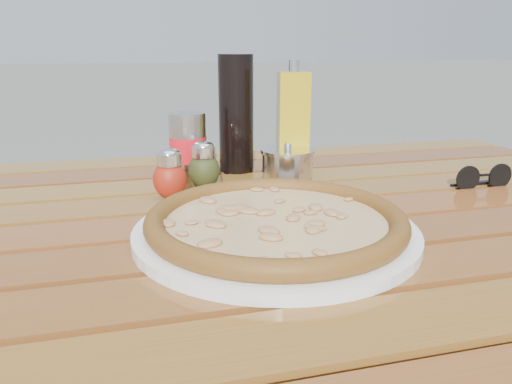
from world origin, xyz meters
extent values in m
cube|color=#38200C|center=(0.64, 0.39, 0.35)|extent=(0.06, 0.06, 0.70)
cube|color=#3A1F0D|center=(0.00, 0.00, 0.70)|extent=(1.36, 0.86, 0.04)
cube|color=#58320F|center=(0.00, -0.30, 0.73)|extent=(1.40, 0.09, 0.03)
cube|color=#52290E|center=(0.00, -0.20, 0.73)|extent=(1.40, 0.09, 0.03)
cube|color=#50270E|center=(0.00, -0.10, 0.73)|extent=(1.40, 0.09, 0.03)
cube|color=#5B2A10|center=(0.00, 0.00, 0.73)|extent=(1.40, 0.09, 0.03)
cube|color=#5B3310|center=(0.00, 0.10, 0.73)|extent=(1.40, 0.09, 0.03)
cube|color=#5D3910|center=(0.00, 0.20, 0.73)|extent=(1.40, 0.09, 0.03)
cube|color=#50260E|center=(0.00, 0.30, 0.73)|extent=(1.40, 0.09, 0.03)
cube|color=#5C3710|center=(0.00, 0.41, 0.73)|extent=(1.40, 0.09, 0.03)
cylinder|color=white|center=(0.00, -0.08, 0.76)|extent=(0.47, 0.47, 0.01)
cylinder|color=beige|center=(0.00, -0.08, 0.77)|extent=(0.42, 0.42, 0.01)
torus|color=black|center=(0.00, -0.08, 0.77)|extent=(0.45, 0.45, 0.03)
ellipsoid|color=#AF2714|center=(-0.11, 0.12, 0.78)|extent=(0.06, 0.06, 0.06)
cylinder|color=white|center=(-0.11, 0.12, 0.81)|extent=(0.04, 0.04, 0.02)
ellipsoid|color=silver|center=(-0.11, 0.12, 0.82)|extent=(0.04, 0.04, 0.02)
ellipsoid|color=#3A411A|center=(-0.05, 0.17, 0.78)|extent=(0.06, 0.06, 0.06)
cylinder|color=white|center=(-0.05, 0.17, 0.81)|extent=(0.05, 0.05, 0.02)
ellipsoid|color=silver|center=(-0.05, 0.17, 0.82)|extent=(0.04, 0.04, 0.02)
cylinder|color=black|center=(0.03, 0.27, 0.86)|extent=(0.07, 0.07, 0.22)
cylinder|color=#B8B8BD|center=(-0.07, 0.24, 0.81)|extent=(0.08, 0.08, 0.12)
cylinder|color=red|center=(-0.07, 0.24, 0.81)|extent=(0.08, 0.08, 0.04)
cube|color=#B09712|center=(0.12, 0.22, 0.84)|extent=(0.06, 0.06, 0.19)
cylinder|color=silver|center=(0.12, 0.22, 0.95)|extent=(0.02, 0.02, 0.02)
cylinder|color=silver|center=(0.10, 0.17, 0.78)|extent=(0.10, 0.10, 0.05)
cylinder|color=silver|center=(0.10, 0.17, 0.81)|extent=(0.11, 0.11, 0.01)
sphere|color=silver|center=(0.10, 0.17, 0.81)|extent=(0.02, 0.02, 0.01)
cylinder|color=black|center=(0.38, 0.05, 0.77)|extent=(0.04, 0.00, 0.04)
cylinder|color=black|center=(0.44, 0.05, 0.77)|extent=(0.04, 0.00, 0.04)
cube|color=black|center=(0.41, 0.05, 0.77)|extent=(0.02, 0.00, 0.00)
cube|color=black|center=(0.40, 0.06, 0.75)|extent=(0.09, 0.01, 0.00)
cube|color=black|center=(0.42, 0.06, 0.75)|extent=(0.09, 0.01, 0.00)
camera|label=1|loc=(-0.18, -0.65, 0.99)|focal=35.00mm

